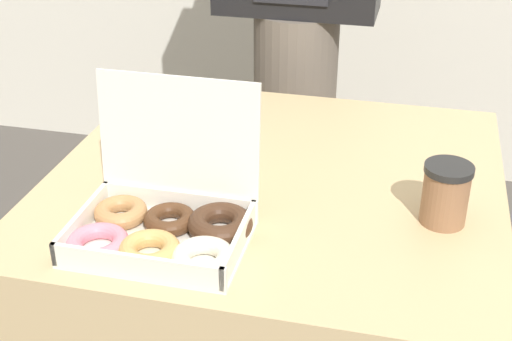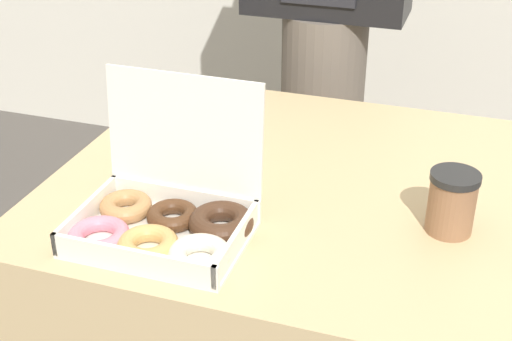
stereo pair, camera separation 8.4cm
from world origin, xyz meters
TOP-DOWN VIEW (x-y plane):
  - table at (0.00, 0.00)m, footprint 0.86×0.82m
  - donut_box at (-0.13, -0.26)m, footprint 0.31×0.24m
  - coffee_cup at (0.31, -0.09)m, footprint 0.08×0.08m

SIDE VIEW (x-z plane):
  - table at x=0.00m, z-range 0.00..0.74m
  - donut_box at x=-0.13m, z-range 0.65..0.90m
  - coffee_cup at x=0.31m, z-range 0.74..0.85m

